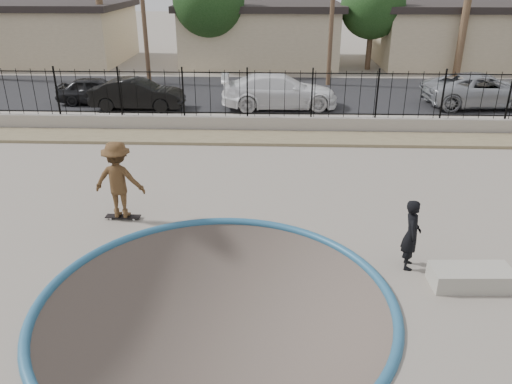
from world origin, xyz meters
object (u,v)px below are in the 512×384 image
(skater, at_px, (119,183))
(car_d, at_px, (483,90))
(car_c, at_px, (279,91))
(skateboard, at_px, (123,216))
(car_a, at_px, (97,90))
(videographer, at_px, (411,234))
(concrete_ledge, at_px, (471,277))
(car_b, at_px, (137,94))

(skater, xyz_separation_m, car_d, (13.51, 12.01, -0.20))
(skater, height_order, car_c, skater)
(skateboard, distance_m, car_a, 12.74)
(car_c, bearing_deg, videographer, -173.58)
(concrete_ledge, xyz_separation_m, car_b, (-10.28, 13.61, 0.52))
(car_a, bearing_deg, videographer, -142.16)
(skateboard, distance_m, videographer, 7.12)
(car_a, xyz_separation_m, car_b, (2.20, -0.95, 0.06))
(car_a, bearing_deg, car_c, -94.62)
(skateboard, height_order, concrete_ledge, concrete_ledge)
(concrete_ledge, distance_m, car_d, 15.75)
(car_b, bearing_deg, skater, -167.31)
(skater, relative_size, concrete_ledge, 1.24)
(car_a, relative_size, car_c, 0.69)
(videographer, bearing_deg, concrete_ledge, -112.16)
(videographer, relative_size, concrete_ledge, 0.98)
(skateboard, bearing_deg, car_b, 103.84)
(car_d, bearing_deg, car_b, 89.64)
(concrete_ledge, relative_size, car_a, 0.44)
(videographer, distance_m, concrete_ledge, 1.42)
(car_a, bearing_deg, concrete_ledge, -140.93)
(videographer, xyz_separation_m, car_d, (6.71, 14.01, 0.01))
(skateboard, relative_size, car_d, 0.17)
(skater, bearing_deg, car_b, -73.14)
(car_d, bearing_deg, car_c, 89.40)
(car_b, bearing_deg, car_d, -85.66)
(skater, relative_size, car_a, 0.54)
(car_b, height_order, car_d, car_d)
(skateboard, bearing_deg, skater, -25.02)
(car_a, height_order, car_c, car_c)
(car_a, height_order, car_d, car_d)
(videographer, bearing_deg, car_a, 49.38)
(concrete_ledge, xyz_separation_m, car_a, (-12.48, 14.56, 0.46))
(skateboard, xyz_separation_m, car_b, (-2.38, 10.92, 0.66))
(skateboard, height_order, car_d, car_d)
(skater, distance_m, car_a, 12.73)
(car_d, bearing_deg, skateboard, 127.35)
(car_b, xyz_separation_m, car_c, (6.45, 0.48, 0.08))
(skater, xyz_separation_m, car_c, (4.07, 11.40, -0.19))
(skater, height_order, car_d, skater)
(concrete_ledge, bearing_deg, car_b, 127.06)
(car_a, relative_size, car_b, 0.88)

